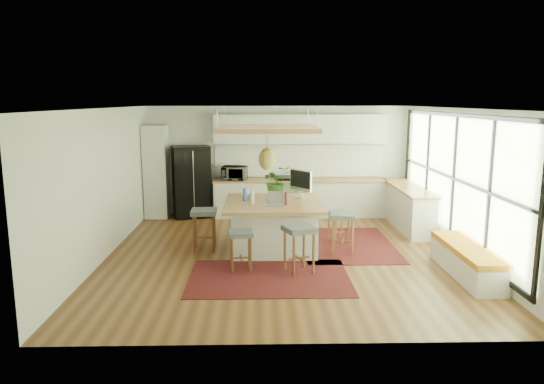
{
  "coord_description": "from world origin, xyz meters",
  "views": [
    {
      "loc": [
        -0.43,
        -9.04,
        2.84
      ],
      "look_at": [
        -0.2,
        0.5,
        1.1
      ],
      "focal_mm": 33.3,
      "sensor_mm": 36.0,
      "label": 1
    }
  ],
  "objects_px": {
    "monitor": "(301,185)",
    "stool_left_side": "(204,232)",
    "island": "(274,226)",
    "stool_right_front": "(343,235)",
    "microwave": "(235,172)",
    "fridge": "(191,180)",
    "stool_near_left": "(241,249)",
    "laptop": "(274,199)",
    "stool_right_back": "(339,225)",
    "stool_near_right": "(299,252)",
    "island_plant": "(276,184)"
  },
  "relations": [
    {
      "from": "stool_left_side",
      "to": "microwave",
      "type": "bearing_deg",
      "value": 81.02
    },
    {
      "from": "stool_right_back",
      "to": "monitor",
      "type": "height_order",
      "value": "monitor"
    },
    {
      "from": "stool_near_left",
      "to": "stool_near_right",
      "type": "distance_m",
      "value": 0.99
    },
    {
      "from": "monitor",
      "to": "microwave",
      "type": "xyz_separation_m",
      "value": [
        -1.42,
        2.38,
        -0.06
      ]
    },
    {
      "from": "island_plant",
      "to": "laptop",
      "type": "bearing_deg",
      "value": -93.84
    },
    {
      "from": "laptop",
      "to": "monitor",
      "type": "distance_m",
      "value": 0.95
    },
    {
      "from": "stool_near_right",
      "to": "laptop",
      "type": "bearing_deg",
      "value": 111.33
    },
    {
      "from": "island",
      "to": "stool_left_side",
      "type": "distance_m",
      "value": 1.33
    },
    {
      "from": "laptop",
      "to": "stool_right_back",
      "type": "bearing_deg",
      "value": 50.8
    },
    {
      "from": "stool_near_right",
      "to": "stool_right_front",
      "type": "bearing_deg",
      "value": 49.02
    },
    {
      "from": "fridge",
      "to": "stool_near_right",
      "type": "xyz_separation_m",
      "value": [
        2.33,
        -4.17,
        -0.57
      ]
    },
    {
      "from": "stool_right_front",
      "to": "island",
      "type": "bearing_deg",
      "value": 166.48
    },
    {
      "from": "island",
      "to": "monitor",
      "type": "xyz_separation_m",
      "value": [
        0.54,
        0.41,
        0.72
      ]
    },
    {
      "from": "stool_near_right",
      "to": "monitor",
      "type": "height_order",
      "value": "monitor"
    },
    {
      "from": "island",
      "to": "stool_near_left",
      "type": "distance_m",
      "value": 1.34
    },
    {
      "from": "island",
      "to": "microwave",
      "type": "xyz_separation_m",
      "value": [
        -0.88,
        2.79,
        0.66
      ]
    },
    {
      "from": "stool_near_left",
      "to": "stool_near_right",
      "type": "xyz_separation_m",
      "value": [
        0.97,
        -0.15,
        0.0
      ]
    },
    {
      "from": "laptop",
      "to": "microwave",
      "type": "xyz_separation_m",
      "value": [
        -0.88,
        3.15,
        0.08
      ]
    },
    {
      "from": "stool_near_left",
      "to": "island_plant",
      "type": "distance_m",
      "value": 2.08
    },
    {
      "from": "stool_near_right",
      "to": "laptop",
      "type": "relative_size",
      "value": 2.08
    },
    {
      "from": "microwave",
      "to": "island_plant",
      "type": "xyz_separation_m",
      "value": [
        0.94,
        -2.19,
        0.04
      ]
    },
    {
      "from": "island",
      "to": "stool_right_front",
      "type": "xyz_separation_m",
      "value": [
        1.29,
        -0.31,
        -0.11
      ]
    },
    {
      "from": "fridge",
      "to": "island_plant",
      "type": "xyz_separation_m",
      "value": [
        2.0,
        -2.22,
        0.24
      ]
    },
    {
      "from": "laptop",
      "to": "microwave",
      "type": "distance_m",
      "value": 3.27
    },
    {
      "from": "island",
      "to": "stool_near_left",
      "type": "height_order",
      "value": "island"
    },
    {
      "from": "island",
      "to": "stool_right_front",
      "type": "bearing_deg",
      "value": -13.52
    },
    {
      "from": "island",
      "to": "stool_right_front",
      "type": "distance_m",
      "value": 1.33
    },
    {
      "from": "fridge",
      "to": "microwave",
      "type": "xyz_separation_m",
      "value": [
        1.06,
        -0.03,
        0.2
      ]
    },
    {
      "from": "monitor",
      "to": "microwave",
      "type": "distance_m",
      "value": 2.78
    },
    {
      "from": "fridge",
      "to": "microwave",
      "type": "distance_m",
      "value": 1.08
    },
    {
      "from": "stool_near_right",
      "to": "monitor",
      "type": "distance_m",
      "value": 1.95
    },
    {
      "from": "stool_near_right",
      "to": "stool_right_front",
      "type": "relative_size",
      "value": 1.03
    },
    {
      "from": "stool_near_left",
      "to": "laptop",
      "type": "xyz_separation_m",
      "value": [
        0.59,
        0.84,
        0.7
      ]
    },
    {
      "from": "stool_near_left",
      "to": "laptop",
      "type": "distance_m",
      "value": 1.24
    },
    {
      "from": "stool_right_front",
      "to": "microwave",
      "type": "bearing_deg",
      "value": 124.99
    },
    {
      "from": "fridge",
      "to": "monitor",
      "type": "distance_m",
      "value": 3.47
    },
    {
      "from": "stool_near_left",
      "to": "stool_left_side",
      "type": "xyz_separation_m",
      "value": [
        -0.74,
        1.15,
        0.0
      ]
    },
    {
      "from": "stool_left_side",
      "to": "stool_near_left",
      "type": "bearing_deg",
      "value": -57.3
    },
    {
      "from": "stool_right_back",
      "to": "microwave",
      "type": "bearing_deg",
      "value": 133.31
    },
    {
      "from": "stool_right_back",
      "to": "monitor",
      "type": "relative_size",
      "value": 1.04
    },
    {
      "from": "fridge",
      "to": "island_plant",
      "type": "relative_size",
      "value": 2.86
    },
    {
      "from": "stool_near_left",
      "to": "stool_left_side",
      "type": "height_order",
      "value": "stool_left_side"
    },
    {
      "from": "stool_near_left",
      "to": "stool_left_side",
      "type": "distance_m",
      "value": 1.37
    },
    {
      "from": "stool_right_back",
      "to": "laptop",
      "type": "distance_m",
      "value": 1.7
    },
    {
      "from": "island_plant",
      "to": "stool_right_back",
      "type": "bearing_deg",
      "value": -6.89
    },
    {
      "from": "stool_left_side",
      "to": "stool_right_back",
      "type": "bearing_deg",
      "value": 10.47
    },
    {
      "from": "monitor",
      "to": "stool_left_side",
      "type": "bearing_deg",
      "value": -114.18
    },
    {
      "from": "stool_right_front",
      "to": "island_plant",
      "type": "relative_size",
      "value": 1.25
    },
    {
      "from": "fridge",
      "to": "stool_near_right",
      "type": "distance_m",
      "value": 4.81
    },
    {
      "from": "stool_right_front",
      "to": "monitor",
      "type": "height_order",
      "value": "monitor"
    }
  ]
}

